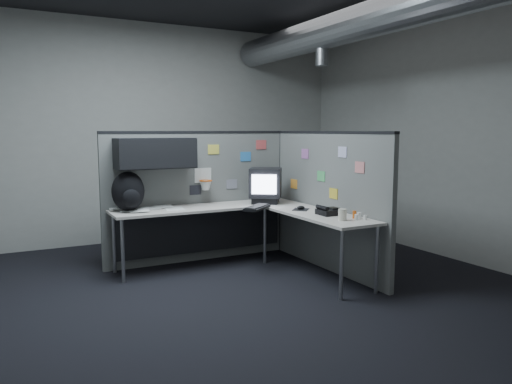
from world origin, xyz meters
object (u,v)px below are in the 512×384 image
monitor (266,185)px  phone (328,211)px  backpack (128,192)px  desk (237,218)px  keyboard (257,207)px

monitor → phone: (0.16, -1.11, -0.19)m
monitor → backpack: backpack is taller
phone → monitor: bearing=109.4°
desk → monitor: monitor is taller
monitor → keyboard: monitor is taller
monitor → backpack: (-1.69, 0.13, -0.01)m
backpack → monitor: bearing=16.7°
desk → phone: bearing=-53.2°
desk → phone: size_ratio=10.28×
desk → phone: phone is taller
phone → backpack: (-1.85, 1.24, 0.18)m
desk → monitor: 0.65m
desk → backpack: bearing=163.7°
desk → backpack: size_ratio=5.12×
desk → phone: 1.13m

